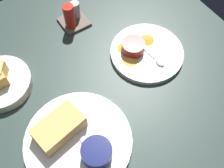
{
  "coord_description": "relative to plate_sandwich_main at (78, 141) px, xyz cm",
  "views": [
    {
      "loc": [
        -14.25,
        -31.14,
        69.61
      ],
      "look_at": [
        7.09,
        1.29,
        3.0
      ],
      "focal_mm": 42.75,
      "sensor_mm": 36.0,
      "label": 1
    }
  ],
  "objects": [
    {
      "name": "ground_plane",
      "position": [
        9.38,
        7.39,
        -2.3
      ],
      "size": [
        110.0,
        110.0,
        3.0
      ],
      "primitive_type": "cube",
      "color": "#283833"
    },
    {
      "name": "plate_chips_companion",
      "position": [
        32.93,
        13.37,
        0.0
      ],
      "size": [
        23.35,
        23.35,
        1.6
      ],
      "primitive_type": "cylinder",
      "color": "white",
      "rests_on": "ground_plane"
    },
    {
      "name": "ramekin_light_gravy",
      "position": [
        29.43,
        16.29,
        2.62
      ],
      "size": [
        7.31,
        7.31,
        3.37
      ],
      "color": "maroon",
      "rests_on": "plate_chips_companion"
    },
    {
      "name": "bread_basket_rear",
      "position": [
        -10.43,
        27.92,
        1.39
      ],
      "size": [
        18.29,
        18.29,
        7.59
      ],
      "color": "silver",
      "rests_on": "ground_plane"
    },
    {
      "name": "spoon_by_dark_ramekin",
      "position": [
        1.17,
        -0.19,
        1.16
      ],
      "size": [
        3.15,
        9.96,
        0.8
      ],
      "color": "silver",
      "rests_on": "plate_sandwich_main"
    },
    {
      "name": "ramekin_dark_sauce",
      "position": [
        2.18,
        -6.1,
        3.1
      ],
      "size": [
        7.86,
        7.86,
        4.3
      ],
      "color": "#0C144C",
      "rests_on": "plate_sandwich_main"
    },
    {
      "name": "spoon_by_gravy_ramekin",
      "position": [
        33.31,
        8.44,
        1.16
      ],
      "size": [
        2.44,
        9.94,
        0.8
      ],
      "color": "silver",
      "rests_on": "plate_chips_companion"
    },
    {
      "name": "plantain_chip_scatter",
      "position": [
        29.65,
        16.07,
        1.1
      ],
      "size": [
        15.4,
        11.46,
        0.6
      ],
      "color": "orange",
      "rests_on": "plate_chips_companion"
    },
    {
      "name": "condiment_caddy",
      "position": [
        19.62,
        37.86,
        2.61
      ],
      "size": [
        9.0,
        9.0,
        9.5
      ],
      "color": "brown",
      "rests_on": "ground_plane"
    },
    {
      "name": "plate_sandwich_main",
      "position": [
        0.0,
        0.0,
        0.0
      ],
      "size": [
        28.79,
        28.79,
        1.6
      ],
      "primitive_type": "cylinder",
      "color": "white",
      "rests_on": "ground_plane"
    },
    {
      "name": "sandwich_half_near",
      "position": [
        -2.63,
        4.8,
        3.2
      ],
      "size": [
        14.33,
        9.88,
        4.8
      ],
      "color": "tan",
      "rests_on": "plate_sandwich_main"
    }
  ]
}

